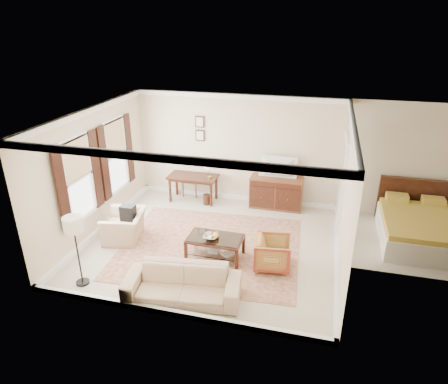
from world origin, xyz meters
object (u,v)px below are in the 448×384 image
at_px(sideboard, 276,193).
at_px(coffee_table, 215,242).
at_px(sofa, 182,279).
at_px(tv, 278,161).
at_px(striped_armchair, 272,252).
at_px(writing_desk, 193,180).
at_px(club_armchair, 124,222).

distance_m(sideboard, coffee_table, 2.88).
distance_m(coffee_table, sofa, 1.45).
xyz_separation_m(tv, coffee_table, (-0.90, -2.72, -0.94)).
relative_size(striped_armchair, sofa, 0.35).
bearing_deg(sofa, writing_desk, 98.34).
relative_size(sideboard, sofa, 0.66).
xyz_separation_m(coffee_table, sofa, (-0.20, -1.44, 0.03)).
distance_m(writing_desk, sofa, 4.21).
distance_m(tv, club_armchair, 4.07).
relative_size(tv, coffee_table, 0.82).
bearing_deg(sofa, striped_armchair, 36.81).
height_order(tv, striped_armchair, tv).
xyz_separation_m(sideboard, coffee_table, (-0.90, -2.74, -0.05)).
bearing_deg(sofa, sideboard, 67.68).
xyz_separation_m(tv, striped_armchair, (0.31, -2.78, -0.95)).
distance_m(sideboard, club_armchair, 3.98).
height_order(tv, club_armchair, tv).
distance_m(writing_desk, sideboard, 2.27).
bearing_deg(sideboard, tv, -90.00).
bearing_deg(club_armchair, sideboard, 117.63).
xyz_separation_m(coffee_table, striped_armchair, (1.21, -0.06, -0.01)).
distance_m(sideboard, sofa, 4.32).
relative_size(coffee_table, sofa, 0.56).
relative_size(tv, club_armchair, 0.96).
relative_size(writing_desk, striped_armchair, 1.83).
height_order(writing_desk, coffee_table, writing_desk).
relative_size(writing_desk, sofa, 0.64).
xyz_separation_m(writing_desk, striped_armchair, (2.57, -2.66, -0.25)).
relative_size(striped_armchair, club_armchair, 0.74).
height_order(tv, sofa, tv).
height_order(tv, coffee_table, tv).
height_order(striped_armchair, club_armchair, club_armchair).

